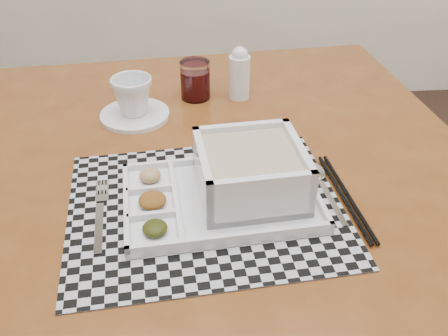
{
  "coord_description": "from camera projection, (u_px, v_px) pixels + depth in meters",
  "views": [
    {
      "loc": [
        0.14,
        -0.1,
        1.33
      ],
      "look_at": [
        0.2,
        0.59,
        0.85
      ],
      "focal_mm": 40.0,
      "sensor_mm": 36.0,
      "label": 1
    }
  ],
  "objects": [
    {
      "name": "dining_table",
      "position": [
        204.0,
        200.0,
        0.98
      ],
      "size": [
        1.16,
        1.16,
        0.8
      ],
      "color": "#5B2A10",
      "rests_on": "ground"
    },
    {
      "name": "placemat",
      "position": [
        206.0,
        207.0,
        0.83
      ],
      "size": [
        0.48,
        0.41,
        0.0
      ],
      "primitive_type": "cube",
      "rotation": [
        0.0,
        0.0,
        0.09
      ],
      "color": "#A4A4AC",
      "rests_on": "dining_table"
    },
    {
      "name": "serving_tray",
      "position": [
        240.0,
        180.0,
        0.83
      ],
      "size": [
        0.34,
        0.25,
        0.1
      ],
      "color": "silver",
      "rests_on": "placemat"
    },
    {
      "name": "fork",
      "position": [
        101.0,
        212.0,
        0.82
      ],
      "size": [
        0.03,
        0.19,
        0.0
      ],
      "color": "silver",
      "rests_on": "placemat"
    },
    {
      "name": "spoon",
      "position": [
        318.0,
        176.0,
        0.9
      ],
      "size": [
        0.04,
        0.18,
        0.01
      ],
      "color": "silver",
      "rests_on": "placemat"
    },
    {
      "name": "chopsticks",
      "position": [
        346.0,
        196.0,
        0.85
      ],
      "size": [
        0.04,
        0.24,
        0.01
      ],
      "color": "black",
      "rests_on": "placemat"
    },
    {
      "name": "saucer",
      "position": [
        135.0,
        115.0,
        1.08
      ],
      "size": [
        0.15,
        0.15,
        0.01
      ],
      "primitive_type": "cylinder",
      "color": "silver",
      "rests_on": "dining_table"
    },
    {
      "name": "cup",
      "position": [
        133.0,
        96.0,
        1.06
      ],
      "size": [
        0.11,
        0.11,
        0.08
      ],
      "primitive_type": "imported",
      "rotation": [
        0.0,
        0.0,
        0.32
      ],
      "color": "silver",
      "rests_on": "saucer"
    },
    {
      "name": "juice_glass",
      "position": [
        195.0,
        81.0,
        1.14
      ],
      "size": [
        0.07,
        0.07,
        0.09
      ],
      "color": "white",
      "rests_on": "dining_table"
    },
    {
      "name": "creamer_bottle",
      "position": [
        239.0,
        74.0,
        1.13
      ],
      "size": [
        0.05,
        0.05,
        0.12
      ],
      "color": "silver",
      "rests_on": "dining_table"
    }
  ]
}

